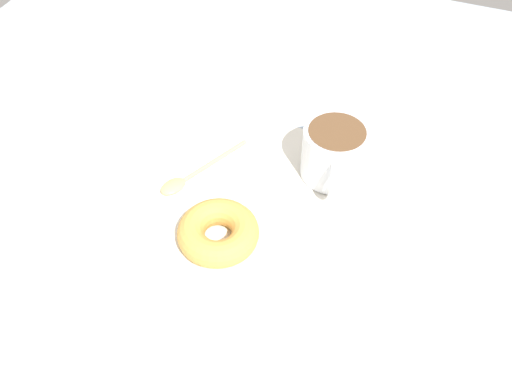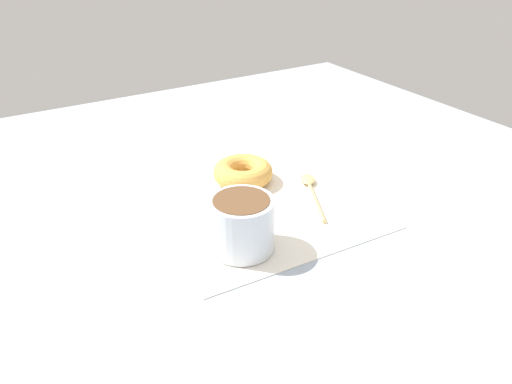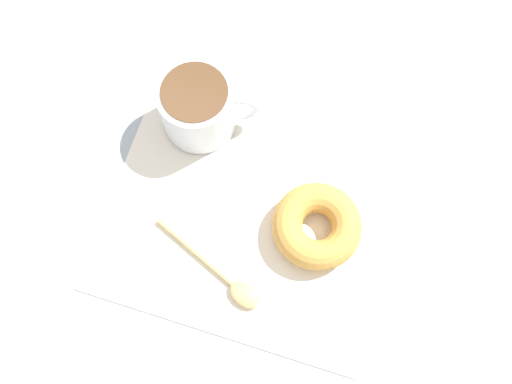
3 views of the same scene
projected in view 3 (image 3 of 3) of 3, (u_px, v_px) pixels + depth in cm
name	position (u px, v px, depth cm)	size (l,w,h in cm)	color
ground_plane	(252.00, 208.00, 64.91)	(120.00, 120.00, 2.00)	#99A8B7
napkin	(256.00, 198.00, 64.09)	(31.09, 31.09, 0.30)	white
coffee_cup	(199.00, 107.00, 63.27)	(11.21, 8.45, 7.25)	silver
donut	(317.00, 226.00, 61.23)	(9.73, 9.73, 3.29)	gold
spoon	(229.00, 281.00, 60.65)	(13.64, 7.53, 0.90)	#D8B772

